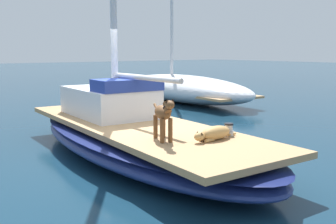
% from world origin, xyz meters
% --- Properties ---
extents(ground_plane, '(120.00, 120.00, 0.00)m').
position_xyz_m(ground_plane, '(0.00, 0.00, 0.00)').
color(ground_plane, '#143347').
extents(sailboat_main, '(2.90, 7.36, 0.66)m').
position_xyz_m(sailboat_main, '(0.00, 0.00, 0.34)').
color(sailboat_main, navy).
rests_on(sailboat_main, ground).
extents(cabin_house, '(1.52, 2.29, 0.84)m').
position_xyz_m(cabin_house, '(0.07, 1.12, 1.01)').
color(cabin_house, silver).
rests_on(cabin_house, sailboat_main).
extents(dog_tan, '(0.95, 0.30, 0.22)m').
position_xyz_m(dog_tan, '(0.20, -1.94, 0.77)').
color(dog_tan, tan).
rests_on(dog_tan, sailboat_main).
extents(dog_brown, '(0.41, 0.91, 0.70)m').
position_xyz_m(dog_brown, '(-0.48, -1.51, 1.08)').
color(dog_brown, brown).
rests_on(dog_brown, sailboat_main).
extents(deck_winch, '(0.16, 0.16, 0.21)m').
position_xyz_m(deck_winch, '(0.62, -1.86, 0.76)').
color(deck_winch, '#B7B7BC').
rests_on(deck_winch, sailboat_main).
extents(moored_boat_starboard_side, '(3.02, 7.84, 8.33)m').
position_xyz_m(moored_boat_starboard_side, '(6.09, 5.96, 0.57)').
color(moored_boat_starboard_side, white).
rests_on(moored_boat_starboard_side, ground).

